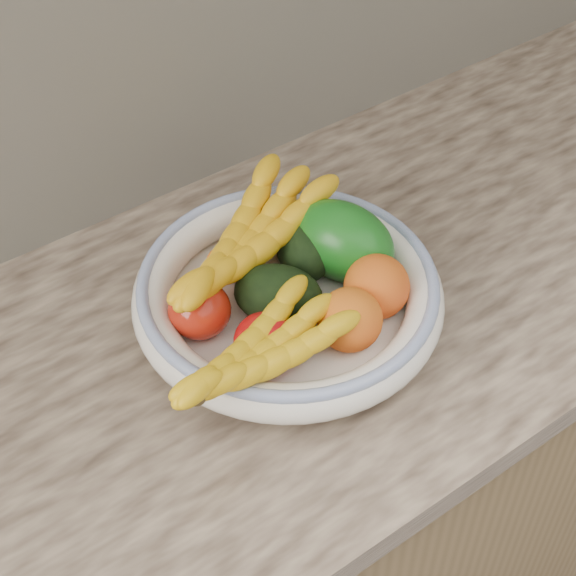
# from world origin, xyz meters

# --- Properties ---
(kitchen_counter) EXTENTS (2.44, 0.66, 1.40)m
(kitchen_counter) POSITION_xyz_m (0.00, 1.69, 0.46)
(kitchen_counter) COLOR brown
(kitchen_counter) RESTS_ON ground
(fruit_bowl) EXTENTS (0.39, 0.39, 0.08)m
(fruit_bowl) POSITION_xyz_m (0.00, 1.66, 0.95)
(fruit_bowl) COLOR white
(fruit_bowl) RESTS_ON kitchen_counter
(clementine_back_left) EXTENTS (0.06, 0.06, 0.05)m
(clementine_back_left) POSITION_xyz_m (-0.04, 1.75, 0.95)
(clementine_back_left) COLOR #FF5D05
(clementine_back_left) RESTS_ON fruit_bowl
(clementine_back_right) EXTENTS (0.05, 0.05, 0.04)m
(clementine_back_right) POSITION_xyz_m (0.04, 1.76, 0.95)
(clementine_back_right) COLOR #DA6904
(clementine_back_right) RESTS_ON fruit_bowl
(tomato_left) EXTENTS (0.09, 0.09, 0.07)m
(tomato_left) POSITION_xyz_m (-0.11, 1.69, 0.96)
(tomato_left) COLOR #AC1E0E
(tomato_left) RESTS_ON fruit_bowl
(tomato_near_left) EXTENTS (0.10, 0.10, 0.07)m
(tomato_near_left) POSITION_xyz_m (-0.07, 1.60, 0.96)
(tomato_near_left) COLOR #A80C0D
(tomato_near_left) RESTS_ON fruit_bowl
(avocado_center) EXTENTS (0.13, 0.13, 0.08)m
(avocado_center) POSITION_xyz_m (-0.02, 1.65, 0.96)
(avocado_center) COLOR black
(avocado_center) RESTS_ON fruit_bowl
(avocado_right) EXTENTS (0.11, 0.13, 0.07)m
(avocado_right) POSITION_xyz_m (0.06, 1.70, 0.96)
(avocado_right) COLOR black
(avocado_right) RESTS_ON fruit_bowl
(green_mango) EXTENTS (0.17, 0.18, 0.13)m
(green_mango) POSITION_xyz_m (0.10, 1.68, 0.98)
(green_mango) COLOR #0F5412
(green_mango) RESTS_ON fruit_bowl
(peach_front) EXTENTS (0.09, 0.09, 0.08)m
(peach_front) POSITION_xyz_m (0.02, 1.57, 0.97)
(peach_front) COLOR orange
(peach_front) RESTS_ON fruit_bowl
(peach_right) EXTENTS (0.09, 0.09, 0.08)m
(peach_right) POSITION_xyz_m (0.09, 1.59, 0.97)
(peach_right) COLOR orange
(peach_right) RESTS_ON fruit_bowl
(banana_bunch_back) EXTENTS (0.34, 0.24, 0.09)m
(banana_bunch_back) POSITION_xyz_m (-0.02, 1.73, 0.99)
(banana_bunch_back) COLOR gold
(banana_bunch_back) RESTS_ON fruit_bowl
(banana_bunch_front) EXTENTS (0.27, 0.15, 0.07)m
(banana_bunch_front) POSITION_xyz_m (-0.10, 1.57, 0.98)
(banana_bunch_front) COLOR yellow
(banana_bunch_front) RESTS_ON fruit_bowl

